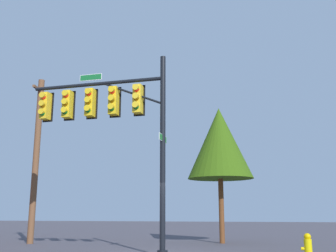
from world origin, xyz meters
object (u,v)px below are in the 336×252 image
at_px(fire_hydrant, 308,247).
at_px(tree_near, 220,143).
at_px(signal_pole_assembly, 106,112).
at_px(utility_pole, 36,156).

relative_size(fire_hydrant, tree_near, 0.12).
xyz_separation_m(signal_pole_assembly, fire_hydrant, (-7.00, 0.24, -4.82)).
bearing_deg(signal_pole_assembly, fire_hydrant, 178.01).
bearing_deg(utility_pole, tree_near, -164.72).
height_order(utility_pole, fire_hydrant, utility_pole).
xyz_separation_m(signal_pole_assembly, tree_near, (-3.61, -6.55, -0.23)).
bearing_deg(signal_pole_assembly, tree_near, -118.84).
relative_size(signal_pole_assembly, fire_hydrant, 8.77).
distance_m(signal_pole_assembly, tree_near, 7.48).
xyz_separation_m(utility_pole, tree_near, (-9.05, -2.47, 0.72)).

